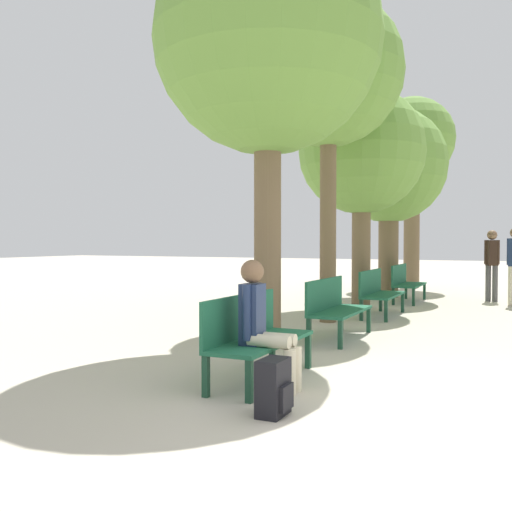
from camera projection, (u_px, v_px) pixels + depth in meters
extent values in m
plane|color=beige|center=(433.00, 425.00, 4.53)|extent=(80.00, 80.00, 0.00)
cube|color=#1E6042|center=(262.00, 342.00, 5.93)|extent=(0.54, 1.64, 0.04)
cube|color=#1E6042|center=(241.00, 316.00, 6.03)|extent=(0.04, 1.64, 0.46)
cube|color=#19422D|center=(249.00, 381.00, 5.14)|extent=(0.06, 0.06, 0.39)
cube|color=#19422D|center=(308.00, 351.00, 6.54)|extent=(0.06, 0.06, 0.39)
cube|color=#19422D|center=(206.00, 376.00, 5.33)|extent=(0.06, 0.06, 0.39)
cube|color=#19422D|center=(272.00, 348.00, 6.74)|extent=(0.06, 0.06, 0.39)
cube|color=#1E6042|center=(341.00, 311.00, 8.48)|extent=(0.54, 1.64, 0.04)
cube|color=#1E6042|center=(325.00, 294.00, 8.58)|extent=(0.04, 1.64, 0.46)
cube|color=#19422D|center=(340.00, 335.00, 7.69)|extent=(0.06, 0.06, 0.39)
cube|color=#19422D|center=(369.00, 320.00, 9.10)|extent=(0.06, 0.06, 0.39)
cube|color=#19422D|center=(309.00, 332.00, 7.88)|extent=(0.06, 0.06, 0.39)
cube|color=#19422D|center=(341.00, 319.00, 9.29)|extent=(0.06, 0.06, 0.39)
cube|color=#1E6042|center=(383.00, 295.00, 11.04)|extent=(0.54, 1.64, 0.04)
cube|color=#1E6042|center=(370.00, 282.00, 11.14)|extent=(0.04, 1.64, 0.46)
cube|color=#19422D|center=(386.00, 311.00, 10.24)|extent=(0.06, 0.06, 0.39)
cube|color=#19422D|center=(403.00, 303.00, 11.65)|extent=(0.06, 0.06, 0.39)
cube|color=#19422D|center=(361.00, 310.00, 10.44)|extent=(0.06, 0.06, 0.39)
cube|color=#19422D|center=(381.00, 302.00, 11.84)|extent=(0.06, 0.06, 0.39)
cube|color=#1E6042|center=(410.00, 285.00, 13.59)|extent=(0.54, 1.64, 0.04)
cube|color=#1E6042|center=(399.00, 274.00, 13.69)|extent=(0.04, 1.64, 0.46)
cube|color=#19422D|center=(414.00, 297.00, 12.80)|extent=(0.06, 0.06, 0.39)
cube|color=#19422D|center=(424.00, 292.00, 14.20)|extent=(0.06, 0.06, 0.39)
cube|color=#19422D|center=(393.00, 296.00, 12.99)|extent=(0.06, 0.06, 0.39)
cube|color=#19422D|center=(406.00, 291.00, 14.39)|extent=(0.06, 0.06, 0.39)
cylinder|color=brown|center=(268.00, 225.00, 7.84)|extent=(0.37, 0.37, 3.36)
sphere|color=olive|center=(268.00, 39.00, 7.77)|extent=(3.13, 3.13, 3.13)
cylinder|color=brown|center=(328.00, 218.00, 10.25)|extent=(0.29, 0.29, 3.76)
sphere|color=olive|center=(329.00, 71.00, 10.18)|extent=(2.69, 2.69, 2.69)
cylinder|color=brown|center=(361.00, 247.00, 12.36)|extent=(0.40, 0.40, 2.66)
sphere|color=olive|center=(362.00, 151.00, 12.30)|extent=(2.73, 2.73, 2.73)
cylinder|color=brown|center=(388.00, 247.00, 14.84)|extent=(0.52, 0.52, 2.62)
sphere|color=olive|center=(389.00, 165.00, 14.79)|extent=(2.99, 2.99, 2.99)
cylinder|color=brown|center=(412.00, 225.00, 17.88)|extent=(0.49, 0.49, 3.92)
sphere|color=olive|center=(412.00, 139.00, 17.81)|extent=(2.62, 2.62, 2.62)
cylinder|color=beige|center=(269.00, 341.00, 5.49)|extent=(0.43, 0.12, 0.12)
cylinder|color=beige|center=(289.00, 372.00, 5.41)|extent=(0.12, 0.12, 0.43)
cylinder|color=beige|center=(275.00, 339.00, 5.63)|extent=(0.43, 0.12, 0.12)
cylinder|color=beige|center=(295.00, 369.00, 5.55)|extent=(0.12, 0.12, 0.43)
cube|color=navy|center=(252.00, 314.00, 5.65)|extent=(0.20, 0.23, 0.61)
cylinder|color=navy|center=(247.00, 313.00, 5.53)|extent=(0.09, 0.09, 0.55)
cylinder|color=navy|center=(258.00, 310.00, 5.76)|extent=(0.09, 0.09, 0.55)
sphere|color=brown|center=(252.00, 271.00, 5.63)|extent=(0.23, 0.23, 0.23)
cube|color=black|center=(273.00, 387.00, 4.77)|extent=(0.20, 0.33, 0.48)
cube|color=black|center=(286.00, 397.00, 4.72)|extent=(0.04, 0.23, 0.21)
cylinder|color=#4C4C4C|center=(488.00, 283.00, 13.81)|extent=(0.13, 0.13, 0.87)
cylinder|color=#4C4C4C|center=(495.00, 284.00, 13.74)|extent=(0.13, 0.13, 0.87)
cube|color=black|center=(492.00, 253.00, 13.76)|extent=(0.30, 0.29, 0.62)
cylinder|color=black|center=(486.00, 252.00, 13.81)|extent=(0.09, 0.09, 0.58)
cylinder|color=black|center=(498.00, 252.00, 13.70)|extent=(0.09, 0.09, 0.58)
sphere|color=brown|center=(492.00, 235.00, 13.74)|extent=(0.24, 0.24, 0.24)
cylinder|color=beige|center=(511.00, 286.00, 12.86)|extent=(0.13, 0.13, 0.89)
cylinder|color=navy|center=(509.00, 252.00, 12.86)|extent=(0.09, 0.09, 0.60)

